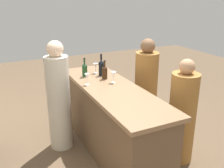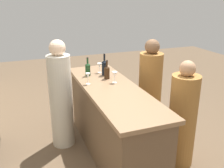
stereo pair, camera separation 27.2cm
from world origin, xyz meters
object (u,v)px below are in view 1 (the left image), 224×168
(wine_bottle_center_olive_green, at_px, (85,70))
(wine_glass_near_left, at_px, (113,75))
(wine_bottle_leftmost_amber_brown, at_px, (105,72))
(person_left_guest, at_px, (146,89))
(person_right_guest, at_px, (59,100))
(wine_glass_near_right, at_px, (87,77))
(person_center_guest, at_px, (182,116))
(wine_bottle_second_left_near_black, at_px, (101,67))
(wine_glass_near_center, at_px, (96,66))

(wine_bottle_center_olive_green, relative_size, wine_glass_near_left, 1.81)
(wine_bottle_leftmost_amber_brown, distance_m, person_left_guest, 0.83)
(wine_bottle_leftmost_amber_brown, bearing_deg, person_left_guest, -88.63)
(wine_glass_near_left, distance_m, person_left_guest, 0.83)
(person_right_guest, bearing_deg, wine_bottle_leftmost_amber_brown, -10.40)
(wine_glass_near_right, xyz_separation_m, person_center_guest, (-0.77, -1.01, -0.45))
(wine_bottle_center_olive_green, distance_m, person_right_guest, 0.58)
(wine_bottle_second_left_near_black, distance_m, person_center_guest, 1.35)
(person_left_guest, xyz_separation_m, person_center_guest, (-0.92, 0.03, -0.05))
(wine_bottle_second_left_near_black, relative_size, person_center_guest, 0.23)
(wine_bottle_center_olive_green, relative_size, wine_glass_near_center, 1.83)
(wine_glass_near_center, bearing_deg, wine_glass_near_right, 145.40)
(wine_bottle_center_olive_green, height_order, person_right_guest, person_right_guest)
(wine_glass_near_center, relative_size, person_right_guest, 0.10)
(wine_glass_near_right, bearing_deg, person_left_guest, -81.95)
(wine_glass_near_right, bearing_deg, wine_bottle_leftmost_amber_brown, -67.66)
(person_center_guest, distance_m, person_right_guest, 1.69)
(wine_glass_near_left, bearing_deg, wine_glass_near_center, 5.46)
(wine_bottle_leftmost_amber_brown, bearing_deg, wine_bottle_center_olive_green, 44.12)
(person_left_guest, distance_m, person_center_guest, 0.92)
(wine_glass_near_right, bearing_deg, person_center_guest, -127.32)
(wine_bottle_second_left_near_black, xyz_separation_m, wine_glass_near_left, (-0.38, -0.02, -0.01))
(wine_bottle_second_left_near_black, xyz_separation_m, wine_bottle_center_olive_green, (0.05, 0.24, -0.02))
(wine_bottle_leftmost_amber_brown, bearing_deg, wine_glass_near_left, -168.80)
(wine_bottle_leftmost_amber_brown, xyz_separation_m, wine_glass_near_right, (-0.13, 0.32, 0.01))
(wine_bottle_center_olive_green, xyz_separation_m, wine_glass_near_right, (-0.36, 0.10, 0.01))
(wine_bottle_center_olive_green, bearing_deg, wine_bottle_second_left_near_black, -102.62)
(wine_glass_near_left, xyz_separation_m, wine_glass_near_right, (0.07, 0.36, -0.00))
(wine_bottle_leftmost_amber_brown, xyz_separation_m, wine_bottle_center_olive_green, (0.23, 0.22, 0.00))
(wine_bottle_second_left_near_black, relative_size, wine_glass_near_center, 2.14)
(wine_glass_near_left, distance_m, wine_glass_near_right, 0.37)
(wine_bottle_second_left_near_black, distance_m, person_right_guest, 0.78)
(wine_glass_near_center, relative_size, person_left_guest, 0.10)
(wine_bottle_leftmost_amber_brown, height_order, person_right_guest, person_right_guest)
(wine_glass_near_left, bearing_deg, wine_bottle_second_left_near_black, 2.63)
(wine_bottle_center_olive_green, bearing_deg, wine_glass_near_right, 164.59)
(wine_bottle_leftmost_amber_brown, height_order, wine_bottle_center_olive_green, wine_bottle_center_olive_green)
(wine_glass_near_right, bearing_deg, wine_bottle_center_olive_green, -15.41)
(wine_glass_near_center, xyz_separation_m, person_left_guest, (-0.30, -0.74, -0.40))
(person_center_guest, height_order, person_right_guest, person_right_guest)
(wine_glass_near_left, bearing_deg, person_left_guest, -72.17)
(wine_bottle_leftmost_amber_brown, relative_size, wine_glass_near_right, 1.74)
(wine_bottle_leftmost_amber_brown, height_order, person_left_guest, person_left_guest)
(wine_bottle_second_left_near_black, relative_size, wine_glass_near_right, 2.09)
(person_center_guest, bearing_deg, wine_bottle_center_olive_green, -68.12)
(wine_glass_near_left, relative_size, person_center_guest, 0.11)
(wine_bottle_leftmost_amber_brown, bearing_deg, person_right_guest, 81.40)
(wine_bottle_leftmost_amber_brown, distance_m, person_right_guest, 0.76)
(person_left_guest, bearing_deg, wine_bottle_center_olive_green, -17.76)
(person_left_guest, bearing_deg, wine_glass_near_left, 12.49)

